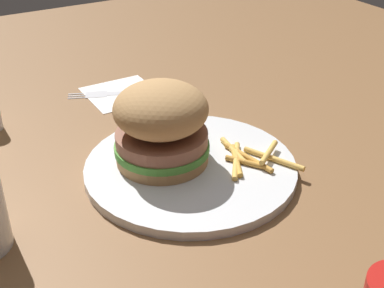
% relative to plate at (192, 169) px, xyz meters
% --- Properties ---
extents(ground_plane, '(1.60, 1.60, 0.00)m').
position_rel_plate_xyz_m(ground_plane, '(-0.00, -0.03, -0.01)').
color(ground_plane, brown).
extents(plate, '(0.26, 0.26, 0.01)m').
position_rel_plate_xyz_m(plate, '(0.00, 0.00, 0.00)').
color(plate, silver).
rests_on(plate, ground_plane).
extents(sandwich, '(0.12, 0.12, 0.10)m').
position_rel_plate_xyz_m(sandwich, '(-0.03, -0.03, 0.06)').
color(sandwich, tan).
rests_on(sandwich, plate).
extents(fries_pile, '(0.11, 0.09, 0.01)m').
position_rel_plate_xyz_m(fries_pile, '(0.03, 0.07, 0.01)').
color(fries_pile, gold).
rests_on(fries_pile, plate).
extents(napkin, '(0.11, 0.11, 0.00)m').
position_rel_plate_xyz_m(napkin, '(-0.26, 0.02, -0.01)').
color(napkin, white).
rests_on(napkin, ground_plane).
extents(fork, '(0.08, 0.17, 0.00)m').
position_rel_plate_xyz_m(fork, '(-0.26, 0.02, -0.00)').
color(fork, silver).
rests_on(fork, napkin).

